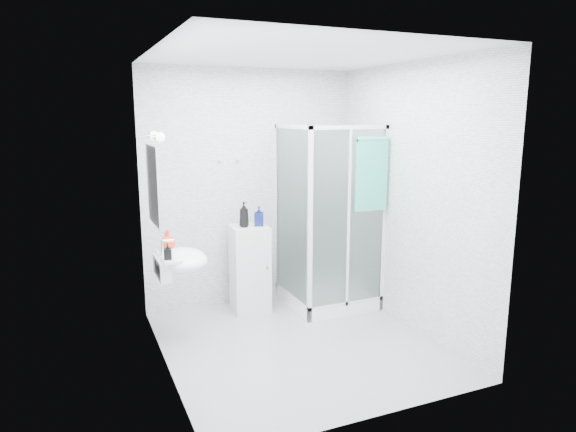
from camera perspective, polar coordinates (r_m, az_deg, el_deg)
name	(u,v)px	position (r m, az deg, el deg)	size (l,w,h in m)	color
room	(298,207)	(4.55, 1.16, 1.02)	(2.40, 2.60, 2.60)	white
shower_enclosure	(325,267)	(5.70, 4.09, -5.72)	(0.90, 0.95, 2.00)	white
wall_basin	(179,261)	(4.79, -12.00, -4.89)	(0.46, 0.56, 0.35)	white
mirror	(153,185)	(4.61, -14.77, 3.32)	(0.02, 0.60, 0.70)	white
vanity_lights	(156,136)	(4.58, -14.42, 8.57)	(0.10, 0.40, 0.08)	silver
wall_hooks	(229,160)	(5.59, -6.55, 6.16)	(0.23, 0.06, 0.03)	silver
storage_cabinet	(250,268)	(5.61, -4.26, -5.80)	(0.41, 0.43, 0.93)	silver
hand_towel	(372,172)	(5.30, 9.28, 4.81)	(0.35, 0.05, 0.76)	teal
shampoo_bottle_a	(244,214)	(5.43, -4.92, 0.18)	(0.10, 0.10, 0.27)	black
shampoo_bottle_b	(259,216)	(5.48, -3.25, -0.01)	(0.10, 0.10, 0.21)	#0D1553
soap_dispenser_orange	(167,240)	(4.89, -13.28, -2.65)	(0.15, 0.15, 0.19)	red
soap_dispenser_black	(168,251)	(4.59, -13.22, -3.85)	(0.07, 0.07, 0.15)	black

